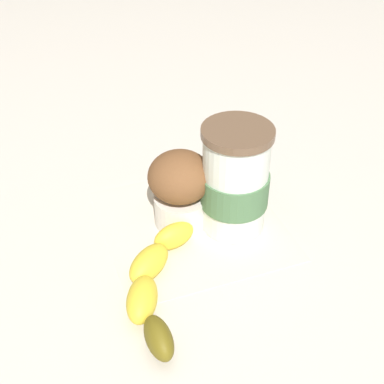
{
  "coord_description": "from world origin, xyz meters",
  "views": [
    {
      "loc": [
        0.31,
        0.45,
        0.47
      ],
      "look_at": [
        0.0,
        0.0,
        0.06
      ],
      "focal_mm": 50.0,
      "sensor_mm": 36.0,
      "label": 1
    }
  ],
  "objects_px": {
    "muffin": "(180,187)",
    "banana": "(154,281)",
    "sugar_packet": "(187,164)",
    "coffee_cup": "(235,181)"
  },
  "relations": [
    {
      "from": "muffin",
      "to": "sugar_packet",
      "type": "xyz_separation_m",
      "value": [
        -0.08,
        -0.11,
        -0.06
      ]
    },
    {
      "from": "muffin",
      "to": "sugar_packet",
      "type": "bearing_deg",
      "value": -127.48
    },
    {
      "from": "banana",
      "to": "sugar_packet",
      "type": "xyz_separation_m",
      "value": [
        -0.18,
        -0.2,
        -0.02
      ]
    },
    {
      "from": "banana",
      "to": "muffin",
      "type": "bearing_deg",
      "value": -136.71
    },
    {
      "from": "coffee_cup",
      "to": "sugar_packet",
      "type": "distance_m",
      "value": 0.17
    },
    {
      "from": "banana",
      "to": "sugar_packet",
      "type": "height_order",
      "value": "banana"
    },
    {
      "from": "coffee_cup",
      "to": "muffin",
      "type": "height_order",
      "value": "coffee_cup"
    },
    {
      "from": "banana",
      "to": "sugar_packet",
      "type": "relative_size",
      "value": 3.36
    },
    {
      "from": "muffin",
      "to": "banana",
      "type": "xyz_separation_m",
      "value": [
        0.1,
        0.09,
        -0.04
      ]
    },
    {
      "from": "banana",
      "to": "sugar_packet",
      "type": "bearing_deg",
      "value": -132.04
    }
  ]
}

